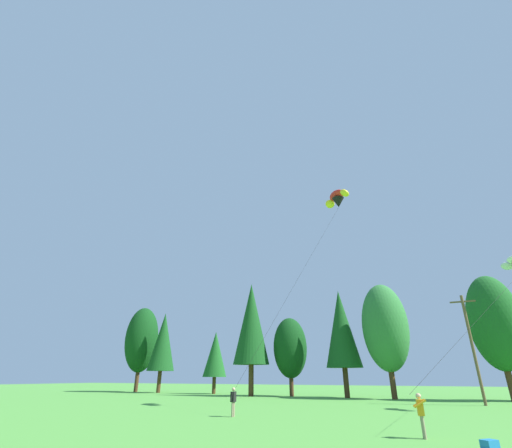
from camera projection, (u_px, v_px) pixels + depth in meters
name	position (u px, v px, depth m)	size (l,w,h in m)	color
treeline_tree_a	(142.00, 340.00, 61.60)	(5.46, 5.46, 13.54)	#472D19
treeline_tree_b	(163.00, 342.00, 58.25)	(4.26, 4.26, 12.09)	#472D19
treeline_tree_c	(215.00, 354.00, 54.08)	(3.51, 3.51, 8.70)	#472D19
treeline_tree_d	(251.00, 323.00, 49.28)	(4.80, 4.80, 14.56)	#472D19
treeline_tree_e	(290.00, 348.00, 47.86)	(4.43, 4.43, 9.75)	#472D19
treeline_tree_f	(341.00, 328.00, 45.50)	(4.41, 4.41, 12.77)	#472D19
treeline_tree_g	(385.00, 327.00, 42.42)	(5.26, 5.26, 12.80)	#472D19
treeline_tree_h	(495.00, 322.00, 38.80)	(5.27, 5.27, 12.86)	#472D19
utility_pole	(472.00, 344.00, 32.94)	(2.20, 0.26, 9.58)	brown
kite_flyer_near	(233.00, 399.00, 22.82)	(0.25, 0.57, 1.69)	gray
kite_flyer_mid	(421.00, 411.00, 14.90)	(0.61, 0.64, 1.69)	gray
parafoil_kite_high_red_yellow	(337.00, 199.00, 34.90)	(7.75, 10.78, 18.02)	red
picnic_cooler	(490.00, 445.00, 12.22)	(0.52, 0.36, 0.34)	#1E70B7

